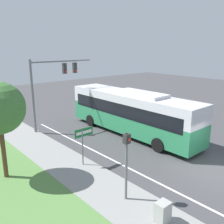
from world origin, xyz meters
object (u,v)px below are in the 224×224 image
Objects in this scene: bus at (131,111)px; street_sign at (83,139)px; signal_gantry at (52,80)px; pedestrian_signal at (127,157)px; utility_cabinet at (163,212)px.

street_sign is at bearing -160.68° from bus.
signal_gantry is 8.24m from street_sign.
pedestrian_signal is 2.71m from utility_cabinet.
bus is 2.06× the size of signal_gantry.
pedestrian_signal reaches higher than street_sign.
bus is 7.12m from signal_gantry.
bus is 11.02m from utility_cabinet.
pedestrian_signal is at bearing -97.88° from street_sign.
pedestrian_signal is 4.28m from street_sign.
utility_cabinet is at bearing -101.21° from signal_gantry.
utility_cabinet is at bearing -95.38° from street_sign.
bus reaches higher than utility_cabinet.
signal_gantry is at bearing 78.79° from utility_cabinet.
signal_gantry is 14.62m from utility_cabinet.
street_sign is at bearing 82.12° from pedestrian_signal.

